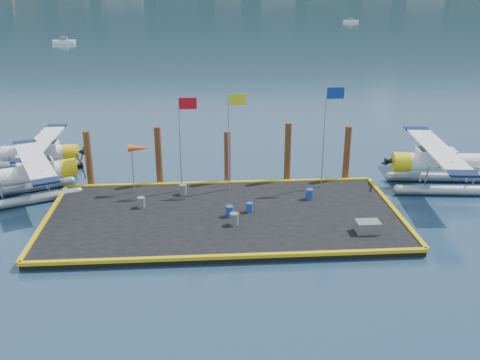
% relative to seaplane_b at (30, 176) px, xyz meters
% --- Properties ---
extents(ground, '(4000.00, 4000.00, 0.00)m').
position_rel_seaplane_b_xyz_m(ground, '(12.01, -4.31, -1.46)').
color(ground, '#172E47').
rests_on(ground, ground).
extents(dock, '(20.00, 10.00, 0.40)m').
position_rel_seaplane_b_xyz_m(dock, '(12.01, -4.31, -1.26)').
color(dock, black).
rests_on(dock, ground).
extents(dock_bumpers, '(20.25, 10.25, 0.18)m').
position_rel_seaplane_b_xyz_m(dock_bumpers, '(12.01, -4.31, -0.97)').
color(dock_bumpers, '#C19D0B').
rests_on(dock_bumpers, dock).
extents(seaplane_b, '(8.71, 9.14, 3.35)m').
position_rel_seaplane_b_xyz_m(seaplane_b, '(0.00, 0.00, 0.00)').
color(seaplane_b, gray).
rests_on(seaplane_b, ground).
extents(seaplane_c, '(8.29, 9.12, 3.26)m').
position_rel_seaplane_b_xyz_m(seaplane_c, '(-0.72, 4.42, -0.04)').
color(seaplane_c, gray).
rests_on(seaplane_c, ground).
extents(seaplane_d, '(9.60, 10.59, 3.75)m').
position_rel_seaplane_b_xyz_m(seaplane_d, '(26.50, -0.24, 0.18)').
color(seaplane_d, gray).
rests_on(seaplane_d, ground).
extents(drum_0, '(0.45, 0.45, 0.63)m').
position_rel_seaplane_b_xyz_m(drum_0, '(7.21, -2.99, -0.74)').
color(drum_0, '#5A595E').
rests_on(drum_0, dock).
extents(drum_1, '(0.44, 0.44, 0.61)m').
position_rel_seaplane_b_xyz_m(drum_1, '(12.34, -4.59, -0.75)').
color(drum_1, navy).
rests_on(drum_1, dock).
extents(drum_2, '(0.40, 0.40, 0.57)m').
position_rel_seaplane_b_xyz_m(drum_2, '(13.54, -4.09, -0.78)').
color(drum_2, navy).
rests_on(drum_2, dock).
extents(drum_3, '(0.48, 0.48, 0.68)m').
position_rel_seaplane_b_xyz_m(drum_3, '(12.54, -5.74, -0.72)').
color(drum_3, '#5A595E').
rests_on(drum_3, dock).
extents(drum_4, '(0.45, 0.45, 0.64)m').
position_rel_seaplane_b_xyz_m(drum_4, '(17.37, -2.42, -0.74)').
color(drum_4, navy).
rests_on(drum_4, dock).
extents(drum_5, '(0.46, 0.46, 0.65)m').
position_rel_seaplane_b_xyz_m(drum_5, '(9.60, -1.12, -0.73)').
color(drum_5, '#5A595E').
rests_on(drum_5, dock).
extents(crate, '(1.25, 0.84, 0.63)m').
position_rel_seaplane_b_xyz_m(crate, '(19.59, -7.15, -0.74)').
color(crate, '#5A595E').
rests_on(crate, dock).
extents(flagpole_red, '(1.14, 0.08, 6.00)m').
position_rel_seaplane_b_xyz_m(flagpole_red, '(9.72, -0.51, 2.94)').
color(flagpole_red, '#97979F').
rests_on(flagpole_red, dock).
extents(flagpole_yellow, '(1.14, 0.08, 6.20)m').
position_rel_seaplane_b_xyz_m(flagpole_yellow, '(12.71, -0.51, 3.05)').
color(flagpole_yellow, '#97979F').
rests_on(flagpole_yellow, dock).
extents(flagpole_blue, '(1.14, 0.08, 6.50)m').
position_rel_seaplane_b_xyz_m(flagpole_blue, '(18.71, -0.51, 3.23)').
color(flagpole_blue, '#97979F').
rests_on(flagpole_blue, dock).
extents(windsock, '(1.40, 0.44, 3.12)m').
position_rel_seaplane_b_xyz_m(windsock, '(6.99, -0.51, 1.77)').
color(windsock, '#97979F').
rests_on(windsock, dock).
extents(piling_0, '(0.44, 0.44, 4.00)m').
position_rel_seaplane_b_xyz_m(piling_0, '(3.51, 1.09, 0.54)').
color(piling_0, '#432813').
rests_on(piling_0, ground).
extents(piling_1, '(0.44, 0.44, 4.20)m').
position_rel_seaplane_b_xyz_m(piling_1, '(8.01, 1.09, 0.64)').
color(piling_1, '#432813').
rests_on(piling_1, ground).
extents(piling_2, '(0.44, 0.44, 3.80)m').
position_rel_seaplane_b_xyz_m(piling_2, '(12.51, 1.09, 0.44)').
color(piling_2, '#432813').
rests_on(piling_2, ground).
extents(piling_3, '(0.44, 0.44, 4.30)m').
position_rel_seaplane_b_xyz_m(piling_3, '(16.51, 1.09, 0.69)').
color(piling_3, '#432813').
rests_on(piling_3, ground).
extents(piling_4, '(0.44, 0.44, 4.00)m').
position_rel_seaplane_b_xyz_m(piling_4, '(20.51, 1.09, 0.54)').
color(piling_4, '#432813').
rests_on(piling_4, ground).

